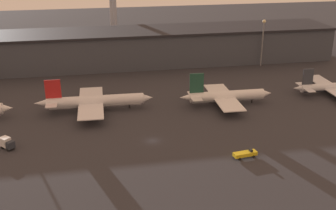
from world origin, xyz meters
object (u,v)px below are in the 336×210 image
at_px(airplane_1, 94,101).
at_px(service_vehicle_2, 245,154).
at_px(airplane_3, 333,87).
at_px(service_vehicle_3, 7,143).
at_px(airplane_2, 226,96).

height_order(airplane_1, service_vehicle_2, airplane_1).
relative_size(airplane_3, service_vehicle_3, 7.09).
bearing_deg(airplane_3, service_vehicle_3, -166.71).
bearing_deg(service_vehicle_2, airplane_3, 31.22).
bearing_deg(airplane_1, airplane_2, -2.37).
height_order(airplane_2, service_vehicle_2, airplane_2).
bearing_deg(airplane_2, service_vehicle_3, -162.21).
bearing_deg(service_vehicle_2, airplane_1, 125.11).
xyz_separation_m(airplane_1, service_vehicle_2, (45.64, -48.47, -2.61)).
bearing_deg(airplane_1, airplane_3, 1.53).
distance_m(airplane_2, service_vehicle_3, 86.72).
bearing_deg(airplane_2, airplane_3, 5.64).
xyz_separation_m(airplane_3, service_vehicle_3, (-134.19, -28.09, -1.03)).
distance_m(airplane_2, airplane_3, 51.12).
relative_size(airplane_2, service_vehicle_3, 7.31).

